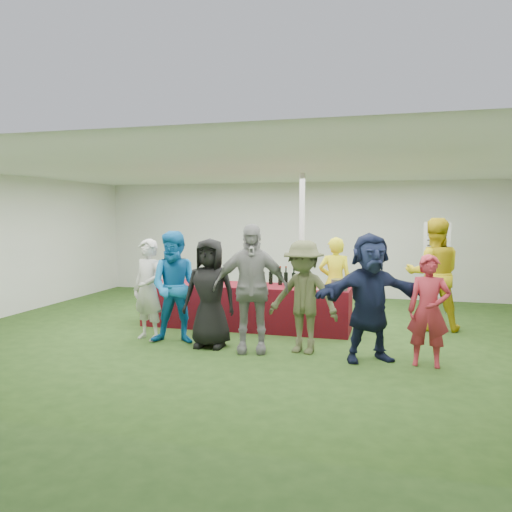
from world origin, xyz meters
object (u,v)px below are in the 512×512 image
(customer_2, at_px, (210,293))
(customer_6, at_px, (429,311))
(customer_3, at_px, (251,288))
(customer_5, at_px, (370,297))
(serving_table, at_px, (245,306))
(staff_back, at_px, (434,274))
(staff_pourer, at_px, (335,282))
(customer_4, at_px, (303,297))
(customer_0, at_px, (148,290))
(wine_list_sign, at_px, (437,247))
(customer_1, at_px, (177,287))
(dump_bucket, at_px, (339,285))

(customer_2, xyz_separation_m, customer_6, (3.05, -0.13, -0.08))
(customer_3, distance_m, customer_5, 1.66)
(serving_table, distance_m, customer_3, 1.58)
(serving_table, bearing_deg, customer_6, -26.35)
(serving_table, distance_m, staff_back, 3.25)
(customer_2, distance_m, customer_6, 3.06)
(customer_3, height_order, customer_5, customer_3)
(staff_back, xyz_separation_m, customer_6, (-0.21, -2.16, -0.22))
(staff_pourer, relative_size, customer_4, 0.98)
(customer_0, bearing_deg, staff_back, 42.39)
(customer_6, bearing_deg, customer_4, 178.40)
(customer_0, bearing_deg, customer_2, 11.29)
(staff_pourer, relative_size, customer_5, 0.91)
(customer_4, bearing_deg, customer_6, 6.65)
(serving_table, relative_size, wine_list_sign, 2.00)
(customer_1, height_order, customer_4, customer_1)
(serving_table, height_order, staff_back, staff_back)
(staff_pourer, bearing_deg, customer_1, 33.42)
(customer_5, bearing_deg, customer_4, 146.99)
(serving_table, xyz_separation_m, customer_0, (-1.22, -1.17, 0.41))
(staff_pourer, height_order, customer_2, customer_2)
(staff_back, bearing_deg, customer_3, 35.25)
(dump_bucket, distance_m, staff_back, 1.76)
(wine_list_sign, bearing_deg, customer_2, -134.89)
(wine_list_sign, xyz_separation_m, staff_pourer, (-1.78, -1.66, -0.53))
(dump_bucket, relative_size, customer_2, 0.16)
(staff_back, bearing_deg, wine_list_sign, -99.99)
(wine_list_sign, distance_m, staff_pourer, 2.49)
(serving_table, distance_m, wine_list_sign, 4.01)
(customer_3, bearing_deg, staff_pourer, 49.26)
(staff_back, bearing_deg, customer_2, 28.12)
(customer_5, bearing_deg, customer_3, 155.44)
(customer_1, distance_m, customer_5, 2.88)
(customer_1, bearing_deg, customer_6, -14.13)
(dump_bucket, xyz_separation_m, wine_list_sign, (1.63, 2.34, 0.48))
(customer_0, height_order, customer_6, customer_0)
(customer_1, distance_m, customer_2, 0.57)
(staff_back, bearing_deg, staff_pourer, 5.19)
(staff_pourer, xyz_separation_m, staff_back, (1.63, 0.26, 0.17))
(customer_2, bearing_deg, customer_0, 170.42)
(wine_list_sign, xyz_separation_m, customer_3, (-2.77, -3.52, -0.40))
(customer_4, height_order, customer_5, customer_5)
(serving_table, xyz_separation_m, customer_3, (0.50, -1.40, 0.54))
(staff_back, xyz_separation_m, customer_2, (-3.27, -2.03, -0.14))
(customer_4, bearing_deg, customer_1, -168.11)
(wine_list_sign, bearing_deg, customer_4, -120.97)
(serving_table, relative_size, staff_pourer, 2.30)
(dump_bucket, bearing_deg, wine_list_sign, 55.06)
(customer_3, distance_m, customer_4, 0.76)
(customer_1, bearing_deg, staff_back, 16.15)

